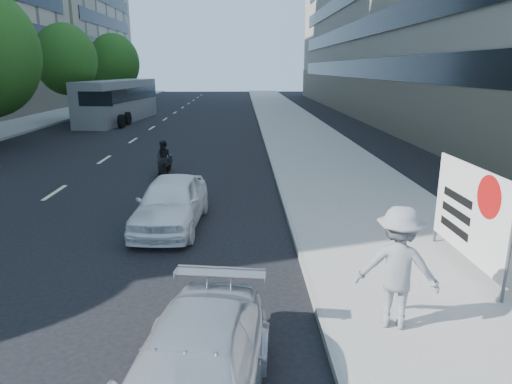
{
  "coord_description": "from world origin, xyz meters",
  "views": [
    {
      "loc": [
        0.13,
        -7.7,
        4.24
      ],
      "look_at": [
        0.44,
        2.45,
        1.48
      ],
      "focal_mm": 32.0,
      "sensor_mm": 36.0,
      "label": 1
    }
  ],
  "objects_px": {
    "motorcycle": "(165,160)",
    "parked_sedan": "(192,382)",
    "protest_banner": "(469,211)",
    "bus": "(119,101)",
    "jogger": "(398,268)",
    "white_sedan_near": "(171,202)"
  },
  "relations": [
    {
      "from": "motorcycle",
      "to": "protest_banner",
      "type": "bearing_deg",
      "value": -42.93
    },
    {
      "from": "protest_banner",
      "to": "parked_sedan",
      "type": "height_order",
      "value": "protest_banner"
    },
    {
      "from": "jogger",
      "to": "white_sedan_near",
      "type": "bearing_deg",
      "value": -33.02
    },
    {
      "from": "protest_banner",
      "to": "parked_sedan",
      "type": "bearing_deg",
      "value": -142.11
    },
    {
      "from": "parked_sedan",
      "to": "motorcycle",
      "type": "relative_size",
      "value": 2.05
    },
    {
      "from": "protest_banner",
      "to": "motorcycle",
      "type": "xyz_separation_m",
      "value": [
        -7.82,
        9.54,
        -0.76
      ]
    },
    {
      "from": "white_sedan_near",
      "to": "motorcycle",
      "type": "xyz_separation_m",
      "value": [
        -1.2,
        6.3,
        -0.06
      ]
    },
    {
      "from": "protest_banner",
      "to": "motorcycle",
      "type": "distance_m",
      "value": 12.36
    },
    {
      "from": "bus",
      "to": "parked_sedan",
      "type": "bearing_deg",
      "value": -67.46
    },
    {
      "from": "motorcycle",
      "to": "bus",
      "type": "xyz_separation_m",
      "value": [
        -6.89,
        19.79,
        1.0
      ]
    },
    {
      "from": "jogger",
      "to": "bus",
      "type": "relative_size",
      "value": 0.16
    },
    {
      "from": "white_sedan_near",
      "to": "jogger",
      "type": "bearing_deg",
      "value": -47.1
    },
    {
      "from": "parked_sedan",
      "to": "white_sedan_near",
      "type": "distance_m",
      "value": 7.47
    },
    {
      "from": "protest_banner",
      "to": "bus",
      "type": "xyz_separation_m",
      "value": [
        -14.7,
        29.34,
        0.23
      ]
    },
    {
      "from": "white_sedan_near",
      "to": "bus",
      "type": "height_order",
      "value": "bus"
    },
    {
      "from": "white_sedan_near",
      "to": "motorcycle",
      "type": "distance_m",
      "value": 6.41
    },
    {
      "from": "jogger",
      "to": "protest_banner",
      "type": "xyz_separation_m",
      "value": [
        2.18,
        2.16,
        0.24
      ]
    },
    {
      "from": "jogger",
      "to": "bus",
      "type": "distance_m",
      "value": 33.9
    },
    {
      "from": "motorcycle",
      "to": "bus",
      "type": "relative_size",
      "value": 0.17
    },
    {
      "from": "protest_banner",
      "to": "motorcycle",
      "type": "relative_size",
      "value": 1.49
    },
    {
      "from": "motorcycle",
      "to": "parked_sedan",
      "type": "bearing_deg",
      "value": -71.73
    },
    {
      "from": "jogger",
      "to": "bus",
      "type": "xyz_separation_m",
      "value": [
        -12.52,
        31.5,
        0.47
      ]
    }
  ]
}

